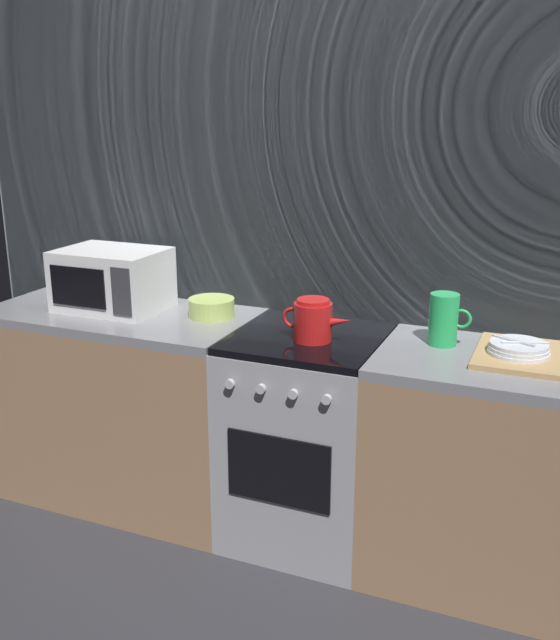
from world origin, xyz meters
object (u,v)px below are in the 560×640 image
(mixing_bowl, at_px, (212,307))
(pitcher, at_px, (444,319))
(dish_pile, at_px, (518,352))
(stove_unit, at_px, (307,438))
(kettle, at_px, (313,320))
(microwave, at_px, (112,279))

(mixing_bowl, bearing_deg, pitcher, 0.28)
(dish_pile, bearing_deg, stove_unit, -176.70)
(stove_unit, relative_size, kettle, 3.16)
(mixing_bowl, relative_size, pitcher, 1.00)
(stove_unit, bearing_deg, pitcher, 10.57)
(pitcher, bearing_deg, kettle, -163.09)
(stove_unit, distance_m, microwave, 1.11)
(kettle, xyz_separation_m, mixing_bowl, (-0.52, 0.14, -0.04))
(mixing_bowl, relative_size, dish_pile, 0.50)
(kettle, bearing_deg, mixing_bowl, 164.93)
(kettle, bearing_deg, pitcher, 16.91)
(pitcher, xyz_separation_m, dish_pile, (0.28, -0.05, -0.08))
(kettle, xyz_separation_m, pitcher, (0.48, 0.14, 0.02))
(microwave, distance_m, mixing_bowl, 0.48)
(mixing_bowl, distance_m, pitcher, 1.00)
(microwave, xyz_separation_m, pitcher, (1.46, 0.06, -0.03))
(kettle, distance_m, pitcher, 0.50)
(stove_unit, xyz_separation_m, pitcher, (0.52, 0.10, 0.55))
(mixing_bowl, bearing_deg, kettle, -15.07)
(dish_pile, bearing_deg, pitcher, 169.90)
(kettle, relative_size, pitcher, 1.42)
(pitcher, height_order, dish_pile, pitcher)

